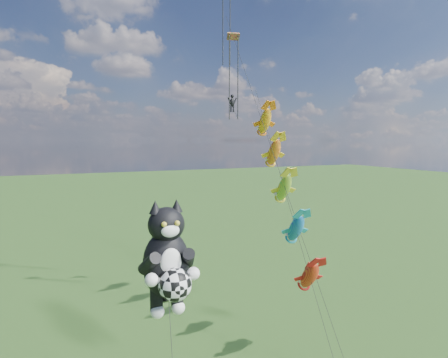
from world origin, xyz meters
name	(u,v)px	position (x,y,z in m)	size (l,w,h in m)	color
cat_kite_rig	(168,259)	(2.76, 4.59, 7.46)	(2.80, 4.30, 10.53)	brown
fish_windsock_rig	(284,188)	(12.75, 9.10, 10.08)	(3.51, 15.66, 17.94)	brown
parafoil_rig	(234,78)	(12.09, 16.12, 18.89)	(1.80, 17.53, 27.89)	brown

